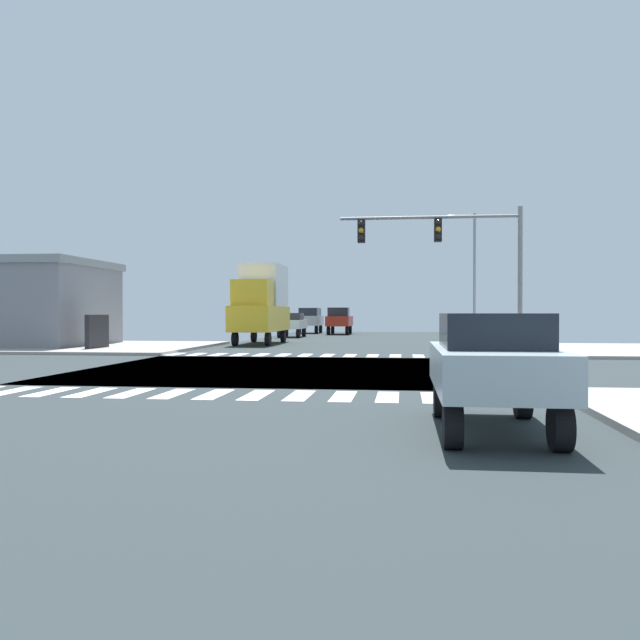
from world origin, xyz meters
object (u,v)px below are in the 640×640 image
object	(u,v)px
sedan_queued_4	(492,361)
pickup_leading_1	(339,320)
traffic_signal_mast	(448,246)
street_lamp	(470,266)
box_truck_middle_1	(261,302)
sedan_crossing_3	(292,323)
suv_inner_2	(310,318)

from	to	relation	value
sedan_queued_4	pickup_leading_1	size ratio (longest dim) A/B	0.84
traffic_signal_mast	street_lamp	size ratio (longest dim) A/B	0.99
traffic_signal_mast	box_truck_middle_1	distance (m)	15.34
traffic_signal_mast	sedan_crossing_3	world-z (taller)	traffic_signal_mast
sedan_queued_4	suv_inner_2	xyz separation A→B (m)	(-10.00, 51.07, 0.28)
suv_inner_2	sedan_crossing_3	bearing A→B (deg)	90.00
street_lamp	suv_inner_2	xyz separation A→B (m)	(-12.55, 20.88, -3.30)
box_truck_middle_1	suv_inner_2	size ratio (longest dim) A/B	1.57
sedan_queued_4	traffic_signal_mast	bearing A→B (deg)	88.56
traffic_signal_mast	sedan_crossing_3	distance (m)	25.00
traffic_signal_mast	sedan_queued_4	bearing A→B (deg)	-91.44
sedan_queued_4	suv_inner_2	distance (m)	52.04
sedan_crossing_3	box_truck_middle_1	distance (m)	11.50
sedan_crossing_3	pickup_leading_1	size ratio (longest dim) A/B	0.84
pickup_leading_1	suv_inner_2	bearing A→B (deg)	-44.04
street_lamp	sedan_queued_4	size ratio (longest dim) A/B	1.82
pickup_leading_1	street_lamp	bearing A→B (deg)	117.97
street_lamp	suv_inner_2	bearing A→B (deg)	121.00
traffic_signal_mast	sedan_crossing_3	xyz separation A→B (m)	(-10.46, 22.41, -3.64)
sedan_queued_4	box_truck_middle_1	size ratio (longest dim) A/B	0.60
sedan_queued_4	sedan_crossing_3	bearing A→B (deg)	103.77
street_lamp	pickup_leading_1	world-z (taller)	street_lamp
traffic_signal_mast	sedan_crossing_3	size ratio (longest dim) A/B	1.80
street_lamp	pickup_leading_1	distance (m)	20.64
traffic_signal_mast	pickup_leading_1	distance (m)	30.89
street_lamp	sedan_crossing_3	world-z (taller)	street_lamp
pickup_leading_1	box_truck_middle_1	bearing A→B (deg)	80.92
pickup_leading_1	box_truck_middle_1	world-z (taller)	box_truck_middle_1
street_lamp	sedan_crossing_3	xyz separation A→B (m)	(-12.55, 10.62, -3.58)
traffic_signal_mast	sedan_crossing_3	bearing A→B (deg)	115.02
pickup_leading_1	sedan_queued_4	bearing A→B (deg)	98.27
street_lamp	suv_inner_2	distance (m)	24.58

